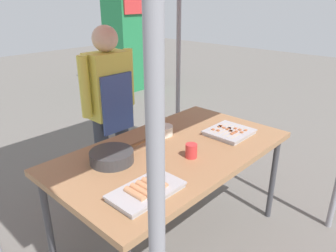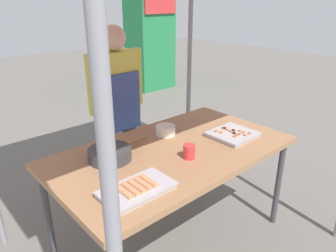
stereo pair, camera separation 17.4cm
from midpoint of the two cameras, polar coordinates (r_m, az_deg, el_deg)
ground_plane at (r=2.53m, az=-1.21°, el=-19.55°), size 18.00×18.00×0.00m
stall_table at (r=2.14m, az=-1.36°, el=-5.43°), size 1.60×0.90×0.75m
tray_grilled_sausages at (r=1.66m, az=-6.94°, el=-11.42°), size 0.38×0.22×0.06m
tray_meat_skewers at (r=2.35m, az=8.83°, el=-1.12°), size 0.31×0.28×0.04m
cooking_wok at (r=1.98m, az=-12.45°, el=-5.29°), size 0.43×0.27×0.07m
condiment_bowl at (r=2.31m, az=-3.07°, el=-0.83°), size 0.14×0.14×0.07m
drink_cup_near_edge at (r=1.99m, az=1.68°, el=-4.49°), size 0.07×0.07×0.09m
vendor_woman at (r=2.70m, az=-12.18°, el=4.12°), size 0.52×0.22×1.49m
neighbor_stall_left at (r=6.28m, az=-7.76°, el=15.61°), size 0.78×0.64×1.98m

